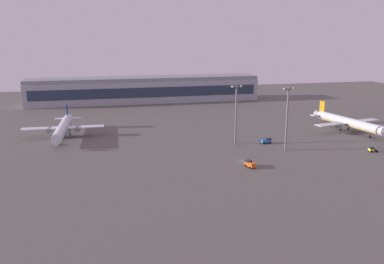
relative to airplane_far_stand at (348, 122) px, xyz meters
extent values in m
plane|color=#56544F|center=(-62.68, -31.48, -4.31)|extent=(416.00, 416.00, 0.00)
cube|color=#9EA3AD|center=(-80.73, 105.48, 2.69)|extent=(149.73, 22.00, 14.00)
cube|color=#263347|center=(-80.73, 94.28, 3.39)|extent=(143.74, 0.40, 6.16)
cube|color=gray|center=(-80.73, 105.48, 10.89)|extent=(149.73, 19.80, 2.40)
cylinder|color=silver|center=(0.10, -0.55, 0.10)|extent=(10.78, 38.82, 4.09)
cone|color=silver|center=(-3.55, 19.98, 0.10)|extent=(4.15, 3.61, 3.68)
cube|color=silver|center=(-0.09, 0.50, -0.11)|extent=(34.62, 10.24, 0.38)
cube|color=silver|center=(-3.19, 17.97, 0.32)|extent=(12.09, 4.61, 0.38)
cube|color=orange|center=(-3.13, 17.65, 3.59)|extent=(0.92, 3.44, 6.99)
cylinder|color=slate|center=(5.73, 1.54, -0.87)|extent=(3.00, 4.22, 2.37)
cylinder|color=slate|center=(-5.91, -0.53, -0.87)|extent=(3.00, 4.22, 2.37)
cube|color=orange|center=(0.10, -0.55, -1.02)|extent=(9.84, 35.70, 0.39)
cylinder|color=#333338|center=(2.26, -12.75, -1.81)|extent=(0.30, 0.30, 3.82)
cylinder|color=black|center=(2.26, -12.75, -3.72)|extent=(0.63, 1.24, 1.18)
cylinder|color=#333338|center=(1.96, 2.50, -1.81)|extent=(0.30, 0.30, 3.82)
cylinder|color=black|center=(1.96, 2.50, -3.72)|extent=(0.63, 1.24, 1.18)
cylinder|color=#333338|center=(-2.70, 1.68, -1.81)|extent=(0.30, 0.30, 3.82)
cylinder|color=black|center=(-2.70, 1.68, -3.72)|extent=(0.63, 1.24, 1.18)
cylinder|color=silver|center=(-126.31, 18.01, 0.11)|extent=(5.72, 38.93, 4.09)
cone|color=silver|center=(-127.18, -2.66, 0.11)|extent=(3.99, 2.75, 3.89)
cone|color=silver|center=(-125.43, 38.89, 0.11)|extent=(3.81, 3.17, 3.68)
cube|color=silver|center=(-126.27, 19.08, -0.11)|extent=(34.63, 5.76, 0.38)
cube|color=silver|center=(-125.52, 36.85, 0.33)|extent=(11.95, 3.08, 0.38)
cube|color=#19479E|center=(-125.53, 36.52, 3.61)|extent=(0.47, 3.46, 7.00)
cylinder|color=slate|center=(-120.35, 18.84, -0.86)|extent=(2.53, 3.98, 2.37)
cylinder|color=slate|center=(-132.19, 19.33, -0.86)|extent=(2.53, 3.98, 2.37)
cube|color=#19479E|center=(-126.31, 18.01, -1.02)|extent=(5.18, 35.81, 0.39)
cylinder|color=#333338|center=(-126.83, 5.61, -1.80)|extent=(0.30, 0.30, 3.82)
cylinder|color=black|center=(-126.83, 5.61, -3.71)|extent=(0.48, 1.20, 1.19)
cylinder|color=#333338|center=(-123.83, 20.60, -1.80)|extent=(0.30, 0.30, 3.82)
cylinder|color=black|center=(-123.83, 20.60, -3.71)|extent=(0.48, 1.20, 1.19)
cylinder|color=#333338|center=(-128.57, 20.80, -1.80)|extent=(0.30, 0.30, 3.82)
cylinder|color=black|center=(-128.57, 20.80, -3.71)|extent=(0.48, 1.20, 1.19)
cube|color=#3372BF|center=(-43.96, -10.73, -3.31)|extent=(2.32, 2.23, 1.10)
cube|color=#1E232D|center=(-43.96, -10.73, -2.41)|extent=(2.05, 2.04, 0.70)
cube|color=#3372BF|center=(-45.84, -10.95, -3.16)|extent=(2.61, 2.19, 1.40)
cylinder|color=black|center=(-43.77, -9.85, -3.86)|extent=(0.93, 0.40, 0.90)
cylinder|color=black|center=(-43.57, -11.54, -3.86)|extent=(0.93, 0.40, 0.90)
cylinder|color=black|center=(-46.44, -10.17, -3.86)|extent=(0.93, 0.40, 0.90)
cylinder|color=black|center=(-46.24, -11.86, -3.86)|extent=(0.93, 0.40, 0.90)
cube|color=#D85919|center=(-62.50, -36.86, -3.31)|extent=(2.46, 2.53, 1.10)
cube|color=#1E232D|center=(-62.50, -36.86, -2.41)|extent=(2.24, 2.25, 0.70)
cube|color=#D85919|center=(-62.03, -38.69, -3.16)|extent=(2.46, 2.80, 1.40)
cylinder|color=black|center=(-63.40, -36.78, -3.86)|extent=(0.51, 0.95, 0.90)
cylinder|color=black|center=(-61.75, -36.36, -3.86)|extent=(0.51, 0.95, 0.90)
cylinder|color=black|center=(-62.73, -39.39, -3.86)|extent=(0.51, 0.95, 0.90)
cylinder|color=black|center=(-61.08, -38.96, -3.86)|extent=(0.51, 0.95, 0.90)
cube|color=yellow|center=(-11.02, -31.22, -3.41)|extent=(1.85, 2.02, 0.90)
cube|color=#1E232D|center=(-11.02, -31.22, -2.61)|extent=(1.64, 1.84, 0.70)
cylinder|color=black|center=(-11.35, -31.93, -3.86)|extent=(0.93, 0.43, 0.90)
cylinder|color=black|center=(-11.13, -30.45, -3.86)|extent=(0.93, 0.43, 0.90)
cylinder|color=black|center=(-9.33, -32.23, -3.86)|extent=(0.93, 0.43, 0.90)
cylinder|color=black|center=(-9.11, -30.75, -3.86)|extent=(0.93, 0.43, 0.90)
cylinder|color=slate|center=(-57.50, -8.76, 7.72)|extent=(0.70, 0.70, 24.05)
cube|color=slate|center=(-57.50, -8.76, 19.15)|extent=(4.80, 0.40, 0.40)
sphere|color=#F9EAB2|center=(-59.30, -8.76, 19.15)|extent=(0.90, 0.90, 0.90)
sphere|color=#F9EAB2|center=(-55.70, -8.76, 19.15)|extent=(0.90, 0.90, 0.90)
cylinder|color=slate|center=(-41.69, -21.64, 7.85)|extent=(0.70, 0.70, 24.31)
cube|color=slate|center=(-41.69, -21.64, 19.41)|extent=(4.80, 0.40, 0.40)
sphere|color=#F9EAB2|center=(-43.49, -21.64, 19.41)|extent=(0.90, 0.90, 0.90)
sphere|color=#F9EAB2|center=(-39.89, -21.64, 19.41)|extent=(0.90, 0.90, 0.90)
camera|label=1|loc=(-109.86, -156.41, 38.74)|focal=37.16mm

